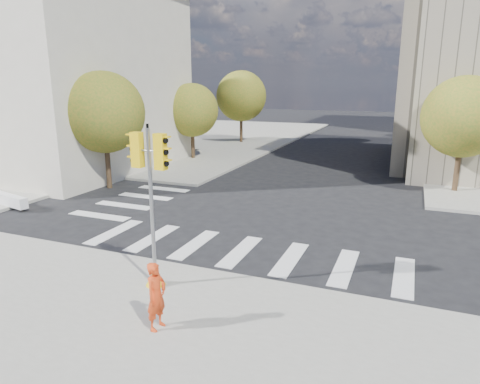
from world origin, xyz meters
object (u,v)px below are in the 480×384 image
at_px(lamp_far, 451,97).
at_px(photographer, 156,296).
at_px(traffic_signal, 152,220).
at_px(lamp_near, 468,103).

bearing_deg(lamp_far, photographer, -102.72).
distance_m(traffic_signal, photographer, 2.53).
distance_m(lamp_near, lamp_far, 14.00).
relative_size(lamp_far, traffic_signal, 1.77).
bearing_deg(traffic_signal, lamp_far, 78.73).
relative_size(lamp_near, traffic_signal, 1.77).
height_order(lamp_far, traffic_signal, lamp_far).
bearing_deg(lamp_near, photographer, -110.46).
bearing_deg(lamp_far, traffic_signal, -105.45).
relative_size(lamp_near, lamp_far, 1.00).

